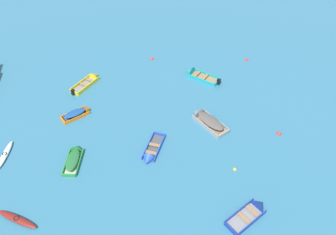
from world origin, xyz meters
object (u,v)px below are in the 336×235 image
(rowboat_blue_midfield_right, at_px, (150,155))
(kayak_white_outer_left, at_px, (5,155))
(mooring_buoy_outer_edge, at_px, (279,134))
(mooring_buoy_between_boats_right, at_px, (152,59))
(mooring_buoy_between_boats_left, at_px, (235,169))
(rowboat_turquoise_far_right, at_px, (195,74))
(mooring_buoy_near_foreground, at_px, (246,60))
(kayak_maroon_outer_right, at_px, (17,219))
(rowboat_green_far_left, at_px, (75,156))
(rowboat_grey_center, at_px, (205,119))
(rowboat_yellow_near_camera, at_px, (90,80))
(rowboat_orange_midfield_left, at_px, (80,112))
(rowboat_deep_blue_back_row_right, at_px, (255,209))

(rowboat_blue_midfield_right, xyz_separation_m, kayak_white_outer_left, (-13.24, 1.47, -0.01))
(kayak_white_outer_left, relative_size, mooring_buoy_outer_edge, 7.31)
(kayak_white_outer_left, relative_size, mooring_buoy_between_boats_right, 7.25)
(rowboat_blue_midfield_right, bearing_deg, mooring_buoy_between_boats_left, -17.57)
(rowboat_turquoise_far_right, bearing_deg, mooring_buoy_between_boats_left, -85.70)
(mooring_buoy_near_foreground, bearing_deg, kayak_maroon_outer_right, -140.01)
(mooring_buoy_between_boats_right, bearing_deg, mooring_buoy_near_foreground, -7.24)
(kayak_white_outer_left, bearing_deg, rowboat_green_far_left, -8.10)
(rowboat_turquoise_far_right, bearing_deg, kayak_white_outer_left, -151.53)
(mooring_buoy_between_boats_left, relative_size, mooring_buoy_near_foreground, 0.66)
(rowboat_grey_center, bearing_deg, kayak_white_outer_left, -172.20)
(rowboat_yellow_near_camera, xyz_separation_m, mooring_buoy_outer_edge, (18.98, -10.69, -0.21))
(rowboat_blue_midfield_right, distance_m, kayak_maroon_outer_right, 11.93)
(kayak_maroon_outer_right, bearing_deg, mooring_buoy_between_boats_left, 9.61)
(rowboat_blue_midfield_right, xyz_separation_m, rowboat_turquoise_far_right, (6.28, 12.06, 0.04))
(mooring_buoy_between_boats_left, bearing_deg, rowboat_turquoise_far_right, 94.30)
(mooring_buoy_near_foreground, bearing_deg, rowboat_blue_midfield_right, -132.15)
(rowboat_green_far_left, height_order, rowboat_grey_center, rowboat_grey_center)
(kayak_white_outer_left, height_order, mooring_buoy_between_boats_left, kayak_white_outer_left)
(rowboat_turquoise_far_right, xyz_separation_m, rowboat_grey_center, (-0.35, -7.96, 0.14))
(rowboat_yellow_near_camera, distance_m, rowboat_grey_center, 14.56)
(kayak_maroon_outer_right, xyz_separation_m, rowboat_orange_midfield_left, (3.75, 11.91, 0.11))
(rowboat_deep_blue_back_row_right, relative_size, rowboat_grey_center, 0.87)
(mooring_buoy_near_foreground, bearing_deg, rowboat_green_far_left, -144.90)
(rowboat_blue_midfield_right, height_order, rowboat_turquoise_far_right, rowboat_turquoise_far_right)
(rowboat_grey_center, distance_m, mooring_buoy_between_boats_right, 13.02)
(rowboat_orange_midfield_left, relative_size, mooring_buoy_near_foreground, 6.85)
(rowboat_yellow_near_camera, relative_size, mooring_buoy_outer_edge, 8.38)
(mooring_buoy_between_boats_right, bearing_deg, rowboat_orange_midfield_left, -130.16)
(mooring_buoy_outer_edge, distance_m, mooring_buoy_between_boats_right, 18.69)
(rowboat_blue_midfield_right, bearing_deg, rowboat_orange_midfield_left, 136.58)
(mooring_buoy_between_boats_left, distance_m, mooring_buoy_between_boats_right, 19.56)
(rowboat_green_far_left, height_order, kayak_maroon_outer_right, rowboat_green_far_left)
(rowboat_deep_blue_back_row_right, relative_size, mooring_buoy_between_boats_right, 8.18)
(rowboat_yellow_near_camera, height_order, mooring_buoy_near_foreground, rowboat_yellow_near_camera)
(rowboat_turquoise_far_right, height_order, mooring_buoy_between_boats_left, rowboat_turquoise_far_right)
(rowboat_green_far_left, bearing_deg, mooring_buoy_outer_edge, 2.79)
(rowboat_orange_midfield_left, bearing_deg, kayak_maroon_outer_right, -107.47)
(rowboat_green_far_left, relative_size, kayak_maroon_outer_right, 1.03)
(kayak_white_outer_left, bearing_deg, mooring_buoy_outer_edge, 0.10)
(rowboat_blue_midfield_right, xyz_separation_m, rowboat_deep_blue_back_row_right, (7.84, -6.53, 0.00))
(rowboat_blue_midfield_right, xyz_separation_m, rowboat_grey_center, (5.92, 4.10, 0.18))
(rowboat_green_far_left, xyz_separation_m, kayak_white_outer_left, (-6.41, 0.91, -0.11))
(kayak_white_outer_left, xyz_separation_m, rowboat_yellow_near_camera, (7.07, 10.73, 0.05))
(mooring_buoy_between_boats_right, bearing_deg, rowboat_deep_blue_back_row_right, -74.06)
(kayak_maroon_outer_right, distance_m, rowboat_orange_midfield_left, 12.48)
(kayak_white_outer_left, bearing_deg, rowboat_turquoise_far_right, 28.47)
(rowboat_green_far_left, bearing_deg, mooring_buoy_between_boats_left, -11.51)
(rowboat_yellow_near_camera, bearing_deg, kayak_maroon_outer_right, -104.27)
(mooring_buoy_between_boats_left, bearing_deg, mooring_buoy_outer_edge, 35.25)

